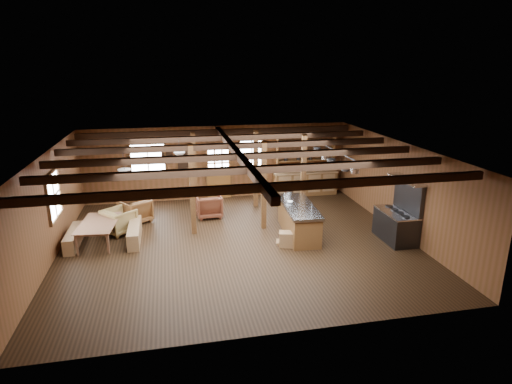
{
  "coord_description": "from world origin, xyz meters",
  "views": [
    {
      "loc": [
        -1.81,
        -11.42,
        5.05
      ],
      "look_at": [
        0.69,
        0.69,
        1.3
      ],
      "focal_mm": 30.0,
      "sensor_mm": 36.0,
      "label": 1
    }
  ],
  "objects_px": {
    "kitchen_island": "(299,220)",
    "commercial_range": "(398,220)",
    "armchair_c": "(119,221)",
    "armchair_b": "(209,206)",
    "dining_table": "(101,233)",
    "armchair_a": "(135,211)"
  },
  "relations": [
    {
      "from": "commercial_range",
      "to": "armchair_b",
      "type": "distance_m",
      "value": 6.11
    },
    {
      "from": "commercial_range",
      "to": "dining_table",
      "type": "relative_size",
      "value": 1.04
    },
    {
      "from": "armchair_c",
      "to": "armchair_b",
      "type": "bearing_deg",
      "value": -113.54
    },
    {
      "from": "kitchen_island",
      "to": "armchair_c",
      "type": "distance_m",
      "value": 5.51
    },
    {
      "from": "dining_table",
      "to": "kitchen_island",
      "type": "bearing_deg",
      "value": -89.71
    },
    {
      "from": "kitchen_island",
      "to": "commercial_range",
      "type": "relative_size",
      "value": 1.36
    },
    {
      "from": "commercial_range",
      "to": "armchair_b",
      "type": "relative_size",
      "value": 2.19
    },
    {
      "from": "dining_table",
      "to": "armchair_c",
      "type": "xyz_separation_m",
      "value": [
        0.46,
        0.71,
        0.07
      ]
    },
    {
      "from": "armchair_b",
      "to": "armchair_a",
      "type": "bearing_deg",
      "value": -2.58
    },
    {
      "from": "dining_table",
      "to": "armchair_a",
      "type": "distance_m",
      "value": 1.78
    },
    {
      "from": "armchair_a",
      "to": "armchair_c",
      "type": "bearing_deg",
      "value": 27.8
    },
    {
      "from": "kitchen_island",
      "to": "armchair_a",
      "type": "height_order",
      "value": "kitchen_island"
    },
    {
      "from": "armchair_a",
      "to": "armchair_b",
      "type": "distance_m",
      "value": 2.42
    },
    {
      "from": "armchair_b",
      "to": "dining_table",
      "type": "bearing_deg",
      "value": 22.06
    },
    {
      "from": "dining_table",
      "to": "armchair_c",
      "type": "relative_size",
      "value": 2.11
    },
    {
      "from": "armchair_b",
      "to": "armchair_c",
      "type": "height_order",
      "value": "armchair_b"
    },
    {
      "from": "kitchen_island",
      "to": "dining_table",
      "type": "xyz_separation_m",
      "value": [
        -5.83,
        0.53,
        -0.16
      ]
    },
    {
      "from": "dining_table",
      "to": "armchair_a",
      "type": "xyz_separation_m",
      "value": [
        0.88,
        1.54,
        0.08
      ]
    },
    {
      "from": "commercial_range",
      "to": "armchair_c",
      "type": "bearing_deg",
      "value": 164.52
    },
    {
      "from": "armchair_a",
      "to": "armchair_b",
      "type": "height_order",
      "value": "armchair_a"
    },
    {
      "from": "kitchen_island",
      "to": "dining_table",
      "type": "distance_m",
      "value": 5.85
    },
    {
      "from": "kitchen_island",
      "to": "armchair_a",
      "type": "xyz_separation_m",
      "value": [
        -4.94,
        2.07,
        -0.08
      ]
    }
  ]
}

